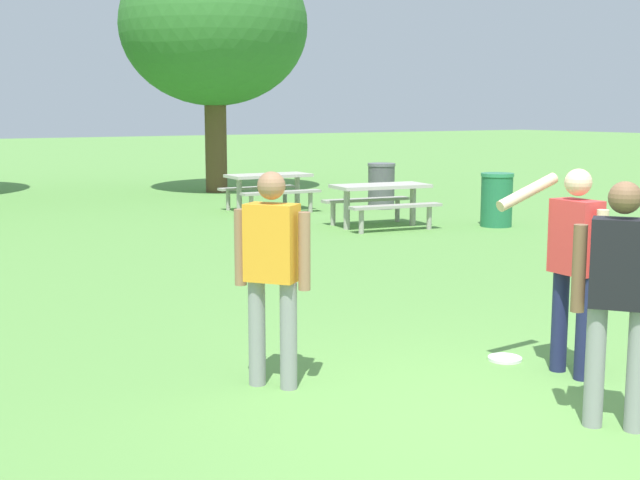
{
  "coord_description": "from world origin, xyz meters",
  "views": [
    {
      "loc": [
        -4.12,
        -3.92,
        2.09
      ],
      "look_at": [
        -0.38,
        2.1,
        1.0
      ],
      "focal_mm": 47.83,
      "sensor_mm": 36.0,
      "label": 1
    }
  ],
  "objects_px": {
    "picnic_table_far": "(269,184)",
    "person_thrower": "(620,289)",
    "person_bystander": "(574,256)",
    "frisbee": "(505,359)",
    "person_catcher": "(272,265)",
    "trash_can_beside_table": "(497,200)",
    "tree_slender_mid": "(214,26)",
    "picnic_table_near": "(380,196)",
    "trash_can_further_along": "(381,186)"
  },
  "relations": [
    {
      "from": "picnic_table_near",
      "to": "person_bystander",
      "type": "bearing_deg",
      "value": -115.82
    },
    {
      "from": "person_bystander",
      "to": "picnic_table_far",
      "type": "relative_size",
      "value": 0.93
    },
    {
      "from": "picnic_table_near",
      "to": "picnic_table_far",
      "type": "xyz_separation_m",
      "value": [
        -0.53,
        3.19,
        0.0
      ]
    },
    {
      "from": "frisbee",
      "to": "trash_can_beside_table",
      "type": "xyz_separation_m",
      "value": [
        5.74,
        6.18,
        0.47
      ]
    },
    {
      "from": "person_bystander",
      "to": "trash_can_beside_table",
      "type": "bearing_deg",
      "value": 50.33
    },
    {
      "from": "picnic_table_near",
      "to": "trash_can_further_along",
      "type": "xyz_separation_m",
      "value": [
        1.75,
        2.39,
        -0.08
      ]
    },
    {
      "from": "picnic_table_far",
      "to": "trash_can_beside_table",
      "type": "xyz_separation_m",
      "value": [
        2.39,
        -4.18,
        -0.08
      ]
    },
    {
      "from": "person_catcher",
      "to": "person_bystander",
      "type": "height_order",
      "value": "same"
    },
    {
      "from": "person_thrower",
      "to": "trash_can_further_along",
      "type": "xyz_separation_m",
      "value": [
        6.12,
        11.08,
        -0.46
      ]
    },
    {
      "from": "frisbee",
      "to": "picnic_table_near",
      "type": "xyz_separation_m",
      "value": [
        3.88,
        7.17,
        0.55
      ]
    },
    {
      "from": "person_bystander",
      "to": "frisbee",
      "type": "distance_m",
      "value": 1.11
    },
    {
      "from": "trash_can_further_along",
      "to": "person_thrower",
      "type": "bearing_deg",
      "value": -118.92
    },
    {
      "from": "person_catcher",
      "to": "picnic_table_far",
      "type": "relative_size",
      "value": 0.93
    },
    {
      "from": "person_catcher",
      "to": "tree_slender_mid",
      "type": "xyz_separation_m",
      "value": [
        6.18,
        14.28,
        3.18
      ]
    },
    {
      "from": "person_catcher",
      "to": "frisbee",
      "type": "height_order",
      "value": "person_catcher"
    },
    {
      "from": "person_catcher",
      "to": "picnic_table_near",
      "type": "height_order",
      "value": "person_catcher"
    },
    {
      "from": "person_catcher",
      "to": "picnic_table_far",
      "type": "height_order",
      "value": "person_catcher"
    },
    {
      "from": "person_thrower",
      "to": "tree_slender_mid",
      "type": "height_order",
      "value": "tree_slender_mid"
    },
    {
      "from": "tree_slender_mid",
      "to": "person_bystander",
      "type": "bearing_deg",
      "value": -104.86
    },
    {
      "from": "trash_can_beside_table",
      "to": "picnic_table_far",
      "type": "bearing_deg",
      "value": 119.77
    },
    {
      "from": "person_thrower",
      "to": "person_catcher",
      "type": "distance_m",
      "value": 2.45
    },
    {
      "from": "frisbee",
      "to": "trash_can_beside_table",
      "type": "relative_size",
      "value": 0.3
    },
    {
      "from": "picnic_table_near",
      "to": "trash_can_further_along",
      "type": "relative_size",
      "value": 1.97
    },
    {
      "from": "picnic_table_far",
      "to": "person_thrower",
      "type": "bearing_deg",
      "value": -107.92
    },
    {
      "from": "person_thrower",
      "to": "trash_can_beside_table",
      "type": "height_order",
      "value": "person_thrower"
    },
    {
      "from": "person_bystander",
      "to": "trash_can_beside_table",
      "type": "xyz_separation_m",
      "value": [
        5.6,
        6.75,
        -0.48
      ]
    },
    {
      "from": "person_bystander",
      "to": "trash_can_further_along",
      "type": "relative_size",
      "value": 1.71
    },
    {
      "from": "trash_can_beside_table",
      "to": "person_bystander",
      "type": "bearing_deg",
      "value": -129.67
    },
    {
      "from": "person_bystander",
      "to": "tree_slender_mid",
      "type": "height_order",
      "value": "tree_slender_mid"
    },
    {
      "from": "person_thrower",
      "to": "trash_can_further_along",
      "type": "height_order",
      "value": "person_thrower"
    },
    {
      "from": "frisbee",
      "to": "picnic_table_near",
      "type": "distance_m",
      "value": 8.17
    },
    {
      "from": "person_bystander",
      "to": "frisbee",
      "type": "bearing_deg",
      "value": 103.41
    },
    {
      "from": "person_bystander",
      "to": "tree_slender_mid",
      "type": "distance_m",
      "value": 16.12
    },
    {
      "from": "frisbee",
      "to": "trash_can_further_along",
      "type": "distance_m",
      "value": 11.1
    },
    {
      "from": "person_thrower",
      "to": "person_bystander",
      "type": "height_order",
      "value": "same"
    },
    {
      "from": "picnic_table_near",
      "to": "person_catcher",
      "type": "bearing_deg",
      "value": -131.04
    },
    {
      "from": "frisbee",
      "to": "picnic_table_near",
      "type": "height_order",
      "value": "picnic_table_near"
    },
    {
      "from": "frisbee",
      "to": "picnic_table_far",
      "type": "height_order",
      "value": "picnic_table_far"
    },
    {
      "from": "frisbee",
      "to": "picnic_table_near",
      "type": "relative_size",
      "value": 0.15
    },
    {
      "from": "person_catcher",
      "to": "trash_can_further_along",
      "type": "height_order",
      "value": "person_catcher"
    },
    {
      "from": "picnic_table_near",
      "to": "picnic_table_far",
      "type": "bearing_deg",
      "value": 99.51
    },
    {
      "from": "tree_slender_mid",
      "to": "trash_can_beside_table",
      "type": "bearing_deg",
      "value": -79.72
    },
    {
      "from": "picnic_table_far",
      "to": "tree_slender_mid",
      "type": "relative_size",
      "value": 0.29
    },
    {
      "from": "person_bystander",
      "to": "picnic_table_far",
      "type": "xyz_separation_m",
      "value": [
        3.21,
        10.93,
        -0.4
      ]
    },
    {
      "from": "trash_can_beside_table",
      "to": "tree_slender_mid",
      "type": "height_order",
      "value": "tree_slender_mid"
    },
    {
      "from": "picnic_table_far",
      "to": "tree_slender_mid",
      "type": "distance_m",
      "value": 5.68
    },
    {
      "from": "picnic_table_far",
      "to": "trash_can_beside_table",
      "type": "height_order",
      "value": "trash_can_beside_table"
    },
    {
      "from": "person_bystander",
      "to": "picnic_table_near",
      "type": "relative_size",
      "value": 0.87
    },
    {
      "from": "picnic_table_near",
      "to": "tree_slender_mid",
      "type": "relative_size",
      "value": 0.31
    },
    {
      "from": "person_thrower",
      "to": "picnic_table_far",
      "type": "bearing_deg",
      "value": 72.08
    }
  ]
}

